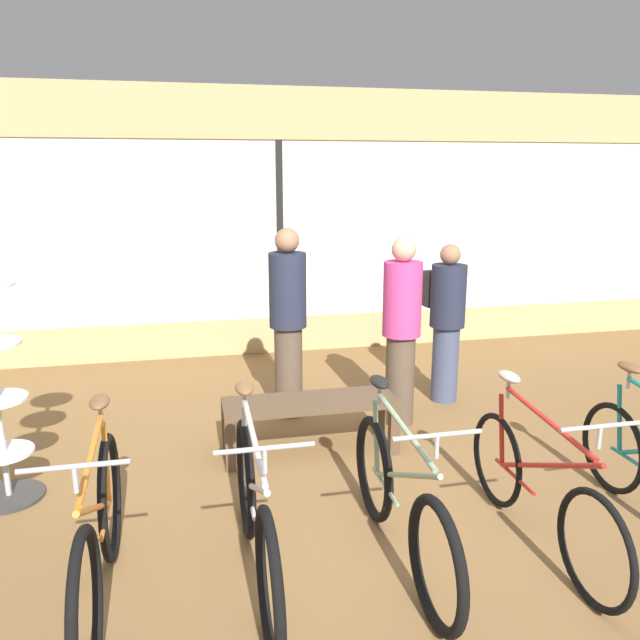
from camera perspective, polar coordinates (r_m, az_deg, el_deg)
ground_plane at (r=4.33m, az=5.39°, el=-17.98°), size 24.00×24.00×0.00m
shop_back_wall at (r=7.69m, az=-3.72°, el=8.95°), size 12.00×0.08×3.20m
bicycle_far_left at (r=3.60m, az=-19.50°, el=-18.35°), size 0.46×1.76×1.06m
bicycle_left at (r=3.62m, az=-5.93°, el=-17.52°), size 0.46×1.81×1.05m
bicycle_center at (r=3.80m, az=7.32°, el=-16.28°), size 0.46×1.74×1.03m
bicycle_right at (r=4.15m, az=19.28°, el=-14.36°), size 0.46×1.71×1.00m
display_bench at (r=5.10m, az=-0.94°, el=-8.16°), size 1.40×0.44×0.46m
customer_near_rack at (r=6.24m, az=11.45°, el=0.18°), size 0.38×0.51×1.57m
customer_by_window at (r=5.57m, az=7.45°, el=-0.74°), size 0.48×0.48×1.70m
customer_mid_floor at (r=5.71m, az=-2.95°, el=0.09°), size 0.40×0.40×1.76m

